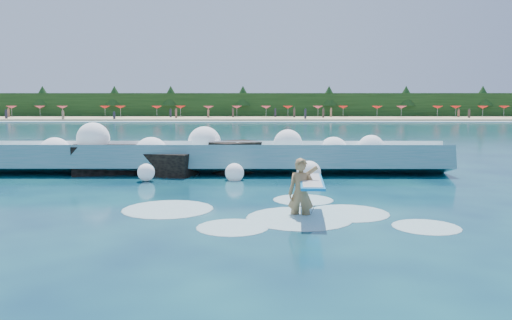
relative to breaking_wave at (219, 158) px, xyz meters
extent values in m
plane|color=#082140|center=(0.17, -7.89, -0.59)|extent=(200.00, 200.00, 0.00)
cube|color=tan|center=(0.17, 70.11, -0.39)|extent=(140.00, 20.00, 0.40)
cube|color=silver|center=(0.17, 59.11, -0.55)|extent=(140.00, 5.00, 0.08)
cube|color=black|center=(0.17, 80.11, 1.91)|extent=(140.00, 4.00, 5.00)
cube|color=teal|center=(0.00, -0.16, -0.10)|extent=(19.69, 3.00, 1.64)
cube|color=white|center=(0.00, 0.64, 0.39)|extent=(19.69, 1.39, 0.77)
cube|color=black|center=(-4.97, -0.20, -0.09)|extent=(3.12, 2.67, 1.44)
cube|color=black|center=(-1.97, -1.00, -0.21)|extent=(2.34, 2.03, 1.11)
cube|color=black|center=(0.73, 0.20, -0.05)|extent=(2.84, 2.78, 1.55)
imported|color=#9A7548|center=(2.88, -8.80, 0.03)|extent=(0.75, 0.55, 1.90)
cube|color=#0D90E6|center=(3.16, -8.75, 0.36)|extent=(0.79, 2.64, 0.07)
cube|color=white|center=(3.16, -8.75, 0.38)|extent=(0.67, 2.42, 0.07)
cylinder|color=black|center=(3.06, -10.00, -0.14)|extent=(0.01, 0.91, 0.43)
sphere|color=white|center=(-7.13, -0.22, 0.27)|extent=(1.35, 1.35, 1.35)
sphere|color=white|center=(-5.50, -0.03, 0.88)|extent=(1.42, 1.42, 1.42)
sphere|color=white|center=(-2.95, -0.11, 0.20)|extent=(1.51, 1.51, 1.51)
sphere|color=white|center=(-0.69, 0.57, 0.64)|extent=(1.49, 1.49, 1.49)
sphere|color=white|center=(0.84, -0.22, 0.18)|extent=(1.11, 1.11, 1.11)
sphere|color=white|center=(3.05, 0.11, 0.64)|extent=(1.26, 1.26, 1.26)
sphere|color=white|center=(5.07, 0.14, 0.30)|extent=(1.30, 1.30, 1.30)
sphere|color=white|center=(6.62, -0.33, 0.48)|extent=(1.15, 1.15, 1.15)
sphere|color=white|center=(-2.60, -2.72, -0.23)|extent=(0.67, 0.67, 0.67)
sphere|color=white|center=(0.81, -2.36, -0.30)|extent=(0.75, 0.75, 0.75)
sphere|color=white|center=(3.68, -2.87, -0.24)|extent=(0.94, 0.94, 0.94)
ellipsoid|color=silver|center=(2.83, -8.91, -0.59)|extent=(2.85, 2.85, 0.14)
ellipsoid|color=silver|center=(1.12, -9.90, -0.59)|extent=(1.81, 1.81, 0.09)
ellipsoid|color=silver|center=(4.21, -8.29, -0.59)|extent=(2.31, 2.31, 0.12)
ellipsoid|color=silver|center=(-0.85, -7.80, -0.59)|extent=(2.63, 2.63, 0.13)
ellipsoid|color=silver|center=(3.15, -6.40, -0.59)|extent=(1.91, 1.91, 0.10)
ellipsoid|color=silver|center=(5.87, -9.84, -0.59)|extent=(1.67, 1.67, 0.08)
cone|color=#C53A50|center=(-44.95, 72.58, 1.66)|extent=(2.00, 2.00, 0.50)
cone|color=#C53A50|center=(-39.99, 73.54, 1.66)|extent=(2.00, 2.00, 0.50)
cone|color=#C53A50|center=(-34.85, 71.49, 1.66)|extent=(2.00, 2.00, 0.50)
cone|color=red|center=(-27.37, 72.94, 1.66)|extent=(2.00, 2.00, 0.50)
cone|color=red|center=(-24.42, 72.98, 1.66)|extent=(2.00, 2.00, 0.50)
cone|color=red|center=(-17.25, 71.58, 1.66)|extent=(2.00, 2.00, 0.50)
cone|color=red|center=(-13.17, 73.96, 1.66)|extent=(2.00, 2.00, 0.50)
cone|color=#C53A50|center=(-7.36, 69.62, 1.66)|extent=(2.00, 2.00, 0.50)
cone|color=#C53A50|center=(-2.39, 74.00, 1.66)|extent=(2.00, 2.00, 0.50)
cone|color=#C53A50|center=(3.18, 72.16, 1.66)|extent=(2.00, 2.00, 0.50)
cone|color=red|center=(7.34, 73.12, 1.66)|extent=(2.00, 2.00, 0.50)
cone|color=#C53A50|center=(12.89, 71.80, 1.66)|extent=(2.00, 2.00, 0.50)
cone|color=red|center=(17.99, 74.20, 1.66)|extent=(2.00, 2.00, 0.50)
cone|color=red|center=(23.46, 69.86, 1.66)|extent=(2.00, 2.00, 0.50)
cone|color=#C53A50|center=(28.35, 71.49, 1.66)|extent=(2.00, 2.00, 0.50)
cone|color=red|center=(35.48, 72.59, 1.66)|extent=(2.00, 2.00, 0.50)
cone|color=red|center=(38.78, 72.27, 1.66)|extent=(2.00, 2.00, 0.50)
cone|color=red|center=(43.66, 71.86, 1.66)|extent=(2.00, 2.00, 0.50)
cone|color=red|center=(48.61, 73.92, 1.66)|extent=(2.00, 2.00, 0.50)
cube|color=#3F332D|center=(-17.17, 73.85, 0.61)|extent=(0.35, 0.22, 1.60)
cube|color=#8C664C|center=(-20.78, 63.48, 0.57)|extent=(0.35, 0.22, 1.52)
cube|color=#262633|center=(24.79, 71.23, 0.50)|extent=(0.35, 0.22, 1.38)
cube|color=brown|center=(4.96, 73.47, 0.53)|extent=(0.35, 0.22, 1.44)
cube|color=#3F332D|center=(38.73, 66.45, 0.60)|extent=(0.35, 0.22, 1.59)
cube|color=#8C664C|center=(43.22, 65.24, 0.59)|extent=(0.35, 0.22, 1.56)
cube|color=#262633|center=(12.59, 72.14, 0.53)|extent=(0.35, 0.22, 1.44)
cube|color=brown|center=(26.30, 61.28, 0.29)|extent=(0.35, 0.22, 1.60)
cube|color=#8C664C|center=(-27.01, 68.06, 0.56)|extent=(0.35, 0.22, 1.51)
cube|color=#262633|center=(-34.29, 73.95, 0.60)|extent=(0.35, 0.22, 1.59)
cube|color=brown|center=(25.13, 60.92, 0.19)|extent=(0.35, 0.22, 1.40)
cube|color=#3F332D|center=(-21.54, 70.42, 0.55)|extent=(0.35, 0.22, 1.49)
cube|color=#8C664C|center=(5.20, 67.92, 0.57)|extent=(0.35, 0.22, 1.52)
cube|color=#262633|center=(10.62, 61.86, 0.24)|extent=(0.35, 0.22, 1.51)
cube|color=brown|center=(-35.25, 62.59, 0.59)|extent=(0.35, 0.22, 1.56)
cube|color=#8C664C|center=(-44.03, 74.08, 0.54)|extent=(0.35, 0.22, 1.46)
cube|color=#262633|center=(34.16, 61.30, 0.28)|extent=(0.35, 0.22, 1.59)
cube|color=brown|center=(-35.11, 64.74, 0.61)|extent=(0.35, 0.22, 1.61)
cube|color=#3F332D|center=(-43.77, 69.26, 0.55)|extent=(0.35, 0.22, 1.49)
cube|color=#8C664C|center=(28.92, 72.99, 0.52)|extent=(0.35, 0.22, 1.43)
cube|color=#262633|center=(7.07, 72.66, 0.57)|extent=(0.35, 0.22, 1.53)
camera|label=1|loc=(1.75, -21.81, 2.43)|focal=35.00mm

